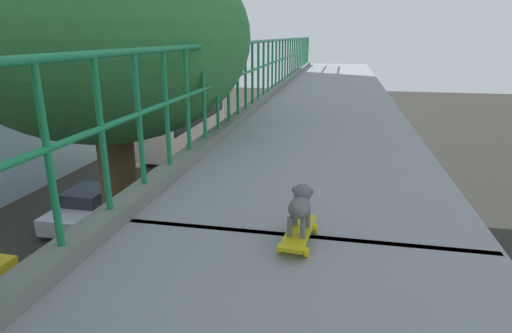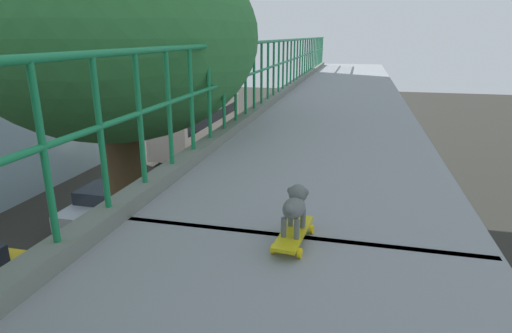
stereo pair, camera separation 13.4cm
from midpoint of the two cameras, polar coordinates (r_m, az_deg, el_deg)
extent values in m
cube|color=gray|center=(2.56, 1.40, -21.25)|extent=(2.74, 38.18, 0.54)
cube|color=black|center=(2.97, 3.69, -9.29)|extent=(2.68, 0.06, 0.00)
cube|color=slate|center=(2.87, -25.92, -10.67)|extent=(0.20, 36.27, 0.13)
cylinder|color=#18814A|center=(2.58, -29.33, 12.54)|extent=(0.06, 36.27, 0.06)
cylinder|color=#18814A|center=(2.65, -27.78, 2.08)|extent=(0.04, 36.27, 0.04)
cylinder|color=#18814A|center=(2.66, -27.62, 0.96)|extent=(0.04, 0.04, 1.08)
cylinder|color=#18814A|center=(3.10, -21.32, 3.85)|extent=(0.04, 0.04, 1.08)
cylinder|color=#18814A|center=(3.57, -16.60, 5.98)|extent=(0.04, 0.04, 1.08)
cylinder|color=#18814A|center=(4.06, -12.98, 7.57)|extent=(0.04, 0.04, 1.08)
cylinder|color=#18814A|center=(4.56, -10.13, 8.80)|extent=(0.04, 0.04, 1.08)
cylinder|color=#18814A|center=(5.08, -7.84, 9.76)|extent=(0.04, 0.04, 1.08)
cylinder|color=#18814A|center=(5.61, -5.97, 10.54)|extent=(0.04, 0.04, 1.08)
cylinder|color=#18814A|center=(6.14, -4.41, 11.17)|extent=(0.04, 0.04, 1.08)
cylinder|color=#18814A|center=(6.67, -3.09, 11.69)|extent=(0.04, 0.04, 1.08)
cylinder|color=#18814A|center=(7.21, -1.97, 12.14)|extent=(0.04, 0.04, 1.08)
cylinder|color=#18814A|center=(7.75, -1.00, 12.51)|extent=(0.04, 0.04, 1.08)
cylinder|color=#18814A|center=(8.29, -0.16, 12.84)|extent=(0.04, 0.04, 1.08)
cylinder|color=#18814A|center=(8.84, 0.58, 13.12)|extent=(0.04, 0.04, 1.08)
cylinder|color=#18814A|center=(9.38, 1.24, 13.37)|extent=(0.04, 0.04, 1.08)
cylinder|color=#18814A|center=(9.93, 1.83, 13.59)|extent=(0.04, 0.04, 1.08)
cylinder|color=#18814A|center=(10.48, 2.35, 13.78)|extent=(0.04, 0.04, 1.08)
cylinder|color=#18814A|center=(11.03, 2.83, 13.96)|extent=(0.04, 0.04, 1.08)
cylinder|color=#18814A|center=(11.57, 3.26, 14.12)|extent=(0.04, 0.04, 1.08)
cylinder|color=#18814A|center=(12.13, 3.65, 14.26)|extent=(0.04, 0.04, 1.08)
cylinder|color=#18814A|center=(12.68, 4.01, 14.39)|extent=(0.04, 0.04, 1.08)
cylinder|color=#18814A|center=(13.23, 4.34, 14.51)|extent=(0.04, 0.04, 1.08)
cylinder|color=#18814A|center=(13.78, 4.64, 14.61)|extent=(0.04, 0.04, 1.08)
cylinder|color=#18814A|center=(14.33, 4.92, 14.71)|extent=(0.04, 0.04, 1.08)
cylinder|color=#18814A|center=(14.88, 5.18, 14.81)|extent=(0.04, 0.04, 1.08)
cylinder|color=#18814A|center=(15.44, 5.42, 14.89)|extent=(0.04, 0.04, 1.08)
cylinder|color=#18814A|center=(15.99, 5.64, 14.97)|extent=(0.04, 0.04, 1.08)
cylinder|color=#18814A|center=(16.54, 5.85, 15.04)|extent=(0.04, 0.04, 1.08)
cylinder|color=#18814A|center=(17.10, 6.05, 15.11)|extent=(0.04, 0.04, 1.08)
cylinder|color=#18814A|center=(17.65, 6.23, 15.18)|extent=(0.04, 0.04, 1.08)
cylinder|color=#18814A|center=(18.20, 6.40, 15.24)|extent=(0.04, 0.04, 1.08)
cylinder|color=#18814A|center=(18.76, 6.57, 15.29)|extent=(0.04, 0.04, 1.08)
cylinder|color=#18814A|center=(19.31, 6.72, 15.35)|extent=(0.04, 0.04, 1.08)
cylinder|color=#18814A|center=(19.87, 6.87, 15.40)|extent=(0.04, 0.04, 1.08)
cylinder|color=black|center=(15.22, -31.58, -13.73)|extent=(0.20, 0.69, 0.69)
cube|color=black|center=(15.35, -17.05, -10.94)|extent=(1.84, 4.20, 0.58)
cube|color=#1E232B|center=(14.86, -17.79, -9.52)|extent=(1.54, 2.10, 0.55)
cylinder|color=black|center=(16.06, -12.05, -9.81)|extent=(0.19, 0.63, 0.63)
cylinder|color=black|center=(16.80, -17.65, -9.02)|extent=(0.19, 0.63, 0.63)
cylinder|color=black|center=(14.08, -16.22, -14.34)|extent=(0.19, 0.63, 0.63)
cylinder|color=black|center=(14.91, -22.40, -13.10)|extent=(0.19, 0.63, 0.63)
cube|color=#ABB3BB|center=(19.15, -22.18, -5.52)|extent=(1.83, 3.96, 0.66)
cube|color=#1E232B|center=(19.11, -22.01, -3.61)|extent=(1.60, 1.87, 0.54)
cylinder|color=black|center=(17.86, -21.82, -7.86)|extent=(0.20, 0.63, 0.63)
cylinder|color=black|center=(18.84, -26.33, -7.13)|extent=(0.20, 0.63, 0.63)
cylinder|color=black|center=(19.72, -18.09, -5.05)|extent=(0.20, 0.63, 0.63)
cylinder|color=black|center=(20.61, -22.36, -4.54)|extent=(0.20, 0.63, 0.63)
cube|color=white|center=(20.76, -7.57, -2.48)|extent=(1.85, 4.30, 0.66)
cube|color=#1E232B|center=(20.45, -7.74, -0.91)|extent=(1.61, 2.30, 0.62)
cylinder|color=black|center=(21.86, -4.15, -1.96)|extent=(0.21, 0.65, 0.65)
cylinder|color=black|center=(22.38, -8.53, -1.64)|extent=(0.21, 0.65, 0.65)
cylinder|color=black|center=(19.31, -6.40, -4.70)|extent=(0.21, 0.65, 0.65)
cylinder|color=black|center=(19.90, -11.28, -4.26)|extent=(0.21, 0.65, 0.65)
cube|color=beige|center=(30.17, -9.67, 5.88)|extent=(2.49, 11.26, 2.74)
cube|color=black|center=(30.08, -9.72, 6.77)|extent=(2.51, 10.36, 0.70)
cylinder|color=black|center=(33.68, -5.29, 5.21)|extent=(0.28, 0.96, 0.96)
cylinder|color=black|center=(34.43, -9.12, 5.34)|extent=(0.28, 0.96, 0.96)
cylinder|color=black|center=(27.21, -9.49, 2.10)|extent=(0.28, 0.96, 0.96)
cylinder|color=black|center=(28.13, -14.05, 2.31)|extent=(0.28, 0.96, 0.96)
cylinder|color=brown|center=(7.98, -17.06, -16.72)|extent=(0.56, 0.56, 6.37)
ellipsoid|color=#347D3D|center=(6.67, -20.47, 16.03)|extent=(4.20, 4.20, 2.98)
cube|color=gold|center=(2.84, 4.47, -8.85)|extent=(0.20, 0.56, 0.02)
cylinder|color=yellow|center=(3.00, 6.81, -8.35)|extent=(0.03, 0.07, 0.06)
cylinder|color=yellow|center=(3.03, 3.59, -7.98)|extent=(0.03, 0.07, 0.06)
cylinder|color=yellow|center=(2.69, 5.42, -11.51)|extent=(0.03, 0.07, 0.06)
cylinder|color=yellow|center=(2.73, 1.82, -11.04)|extent=(0.03, 0.07, 0.06)
cylinder|color=slate|center=(2.86, 5.70, -6.93)|extent=(0.04, 0.04, 0.13)
cylinder|color=slate|center=(2.88, 4.02, -6.74)|extent=(0.04, 0.04, 0.13)
cylinder|color=slate|center=(2.71, 4.96, -8.38)|extent=(0.04, 0.04, 0.13)
cylinder|color=slate|center=(2.73, 3.18, -8.17)|extent=(0.04, 0.04, 0.13)
ellipsoid|color=slate|center=(2.75, 4.52, -5.55)|extent=(0.16, 0.24, 0.13)
sphere|color=slate|center=(2.82, 4.99, -3.60)|extent=(0.13, 0.13, 0.13)
ellipsoid|color=#6A5B58|center=(2.87, 5.23, -3.39)|extent=(0.05, 0.06, 0.04)
sphere|color=slate|center=(2.80, 5.94, -3.40)|extent=(0.05, 0.05, 0.05)
sphere|color=slate|center=(2.82, 4.06, -3.21)|extent=(0.05, 0.05, 0.05)
sphere|color=slate|center=(2.63, 3.96, -5.76)|extent=(0.06, 0.06, 0.06)
camera|label=1|loc=(0.07, -91.06, -0.33)|focal=29.52mm
camera|label=2|loc=(0.07, 88.94, 0.33)|focal=29.52mm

